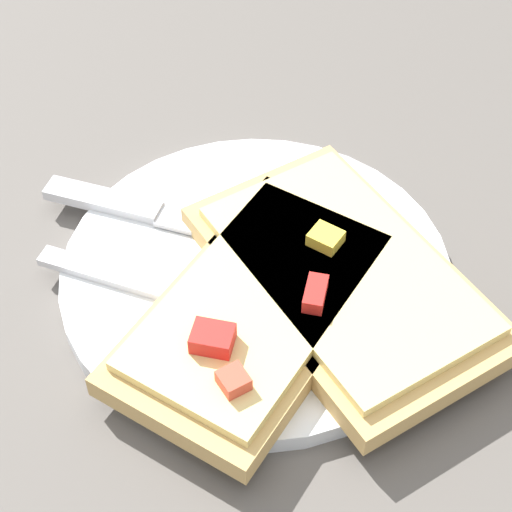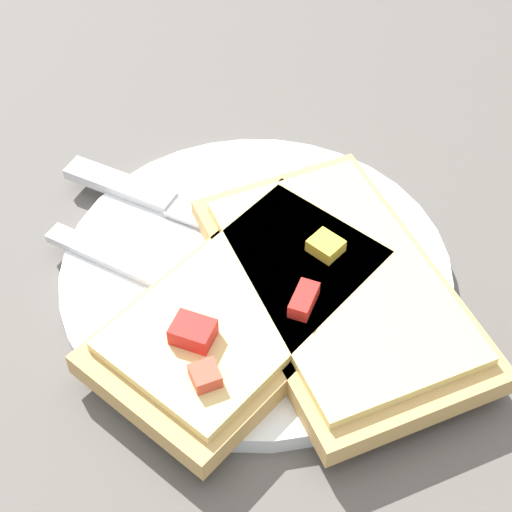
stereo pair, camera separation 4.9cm
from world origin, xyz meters
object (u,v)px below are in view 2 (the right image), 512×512
object	(u,v)px
plate	(256,274)
knife	(183,208)
pizza_slice_corner	(250,308)
fork	(210,302)
pizza_slice_main	(340,286)

from	to	relation	value
plate	knife	xyz separation A→B (m)	(0.04, 0.05, 0.01)
plate	pizza_slice_corner	distance (m)	0.04
plate	knife	world-z (taller)	knife
fork	pizza_slice_main	world-z (taller)	pizza_slice_main
pizza_slice_main	pizza_slice_corner	distance (m)	0.05
pizza_slice_main	pizza_slice_corner	size ratio (longest dim) A/B	1.07
knife	pizza_slice_main	distance (m)	0.12
plate	fork	world-z (taller)	fork
pizza_slice_main	pizza_slice_corner	world-z (taller)	pizza_slice_corner
plate	knife	distance (m)	0.07
fork	pizza_slice_main	bearing A→B (deg)	32.97
plate	fork	xyz separation A→B (m)	(-0.03, 0.02, 0.01)
pizza_slice_corner	fork	bearing A→B (deg)	105.56
knife	pizza_slice_corner	distance (m)	0.09
fork	knife	xyz separation A→B (m)	(0.07, 0.03, -0.00)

